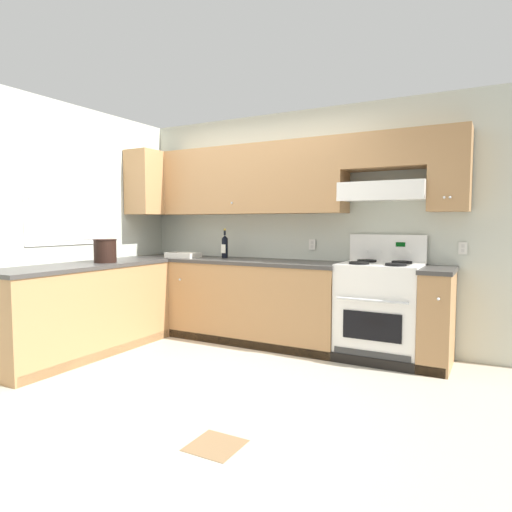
{
  "coord_description": "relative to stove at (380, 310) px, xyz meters",
  "views": [
    {
      "loc": [
        2.4,
        -3.07,
        1.31
      ],
      "look_at": [
        0.34,
        0.7,
        1.0
      ],
      "focal_mm": 31.49,
      "sensor_mm": 36.0,
      "label": 1
    }
  ],
  "objects": [
    {
      "name": "bucket",
      "position": [
        -2.57,
        -1.03,
        0.56
      ],
      "size": [
        0.24,
        0.24,
        0.24
      ],
      "color": "black",
      "rests_on": "counter_left_run"
    },
    {
      "name": "counter_back_run",
      "position": [
        -1.44,
        -0.01,
        -0.03
      ],
      "size": [
        3.6,
        0.65,
        0.91
      ],
      "color": "#A87A4C",
      "rests_on": "ground_plane"
    },
    {
      "name": "wall_back",
      "position": [
        -1.01,
        0.27,
        1.0
      ],
      "size": [
        4.68,
        0.57,
        2.55
      ],
      "color": "beige",
      "rests_on": "ground_plane"
    },
    {
      "name": "wine_bottle",
      "position": [
        -1.82,
        0.08,
        0.57
      ],
      "size": [
        0.07,
        0.07,
        0.34
      ],
      "color": "black",
      "rests_on": "counter_back_run"
    },
    {
      "name": "stove",
      "position": [
        0.0,
        0.0,
        0.0
      ],
      "size": [
        0.76,
        0.62,
        1.2
      ],
      "color": "white",
      "rests_on": "ground_plane"
    },
    {
      "name": "counter_left_run",
      "position": [
        -2.64,
        -1.26,
        -0.03
      ],
      "size": [
        0.63,
        1.91,
        0.91
      ],
      "color": "#A87A4C",
      "rests_on": "ground_plane"
    },
    {
      "name": "floor_accent_tile",
      "position": [
        -0.44,
        -2.19,
        -0.48
      ],
      "size": [
        0.3,
        0.3,
        0.01
      ],
      "primitive_type": "cube",
      "color": "olive",
      "rests_on": "ground_plane"
    },
    {
      "name": "ground_plane",
      "position": [
        -1.4,
        -1.25,
        -0.48
      ],
      "size": [
        7.04,
        7.04,
        0.0
      ],
      "primitive_type": "plane",
      "color": "#B2AA99"
    },
    {
      "name": "bowl",
      "position": [
        -2.3,
        -0.09,
        0.45
      ],
      "size": [
        0.38,
        0.24,
        0.06
      ],
      "color": "beige",
      "rests_on": "counter_back_run"
    },
    {
      "name": "wall_left",
      "position": [
        -2.99,
        -1.03,
        0.87
      ],
      "size": [
        0.47,
        4.0,
        2.55
      ],
      "color": "beige",
      "rests_on": "ground_plane"
    }
  ]
}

